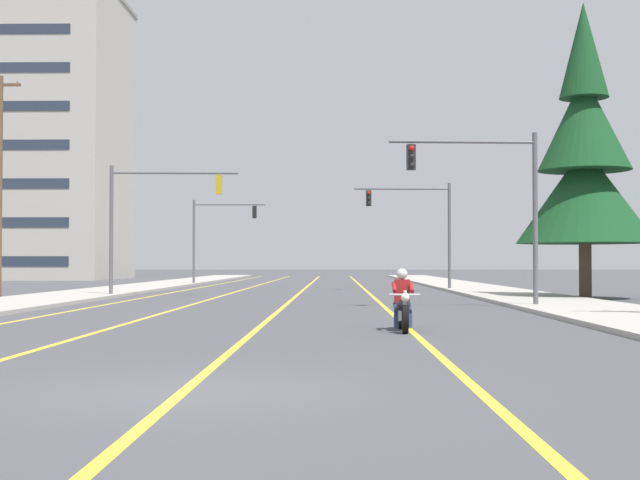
{
  "coord_description": "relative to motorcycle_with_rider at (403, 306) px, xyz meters",
  "views": [
    {
      "loc": [
        1.89,
        -10.98,
        1.59
      ],
      "look_at": [
        1.39,
        18.3,
        2.35
      ],
      "focal_mm": 49.81,
      "sensor_mm": 36.0,
      "label": 1
    }
  ],
  "objects": [
    {
      "name": "ground_plane",
      "position": [
        -3.47,
        -9.85,
        -0.59
      ],
      "size": [
        400.0,
        400.0,
        0.0
      ],
      "primitive_type": "plane",
      "color": "#47474C"
    },
    {
      "name": "lane_stripe_center",
      "position": [
        -3.46,
        35.15,
        -0.58
      ],
      "size": [
        0.16,
        100.0,
        0.01
      ],
      "primitive_type": "cube",
      "color": "yellow",
      "rests_on": "ground"
    },
    {
      "name": "lane_stripe_left",
      "position": [
        -7.04,
        35.15,
        -0.58
      ],
      "size": [
        0.16,
        100.0,
        0.01
      ],
      "primitive_type": "cube",
      "color": "yellow",
      "rests_on": "ground"
    },
    {
      "name": "lane_stripe_right",
      "position": [
        0.2,
        35.15,
        -0.58
      ],
      "size": [
        0.16,
        100.0,
        0.01
      ],
      "primitive_type": "cube",
      "color": "yellow",
      "rests_on": "ground"
    },
    {
      "name": "lane_stripe_far_left",
      "position": [
        -10.3,
        35.15,
        -0.58
      ],
      "size": [
        0.16,
        100.0,
        0.01
      ],
      "primitive_type": "cube",
      "color": "yellow",
      "rests_on": "ground"
    },
    {
      "name": "sidewalk_kerb_right",
      "position": [
        6.81,
        30.15,
        -0.52
      ],
      "size": [
        4.4,
        110.0,
        0.14
      ],
      "primitive_type": "cube",
      "color": "#ADA89E",
      "rests_on": "ground"
    },
    {
      "name": "sidewalk_kerb_left",
      "position": [
        -13.76,
        30.15,
        -0.52
      ],
      "size": [
        4.4,
        110.0,
        0.14
      ],
      "primitive_type": "cube",
      "color": "#ADA89E",
      "rests_on": "ground"
    },
    {
      "name": "motorcycle_with_rider",
      "position": [
        0.0,
        0.0,
        0.0
      ],
      "size": [
        0.7,
        2.19,
        1.46
      ],
      "color": "black",
      "rests_on": "ground"
    },
    {
      "name": "traffic_signal_near_right",
      "position": [
        3.97,
        10.4,
        3.54
      ],
      "size": [
        5.26,
        0.63,
        6.2
      ],
      "color": "#56565B",
      "rests_on": "ground"
    },
    {
      "name": "traffic_signal_near_left",
      "position": [
        -10.37,
        20.85,
        3.58
      ],
      "size": [
        6.03,
        0.62,
        6.2
      ],
      "color": "#56565B",
      "rests_on": "ground"
    },
    {
      "name": "traffic_signal_mid_right",
      "position": [
        3.38,
        30.13,
        3.55
      ],
      "size": [
        5.57,
        0.59,
        6.2
      ],
      "color": "#56565B",
      "rests_on": "ground"
    },
    {
      "name": "traffic_signal_mid_left",
      "position": [
        -10.37,
        43.66,
        3.54
      ],
      "size": [
        5.3,
        0.37,
        6.2
      ],
      "color": "#56565B",
      "rests_on": "ground"
    },
    {
      "name": "conifer_tree_right_verge_near",
      "position": [
        9.5,
        18.63,
        5.48
      ],
      "size": [
        6.02,
        6.02,
        13.24
      ],
      "color": "#4C3828",
      "rests_on": "ground"
    }
  ]
}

